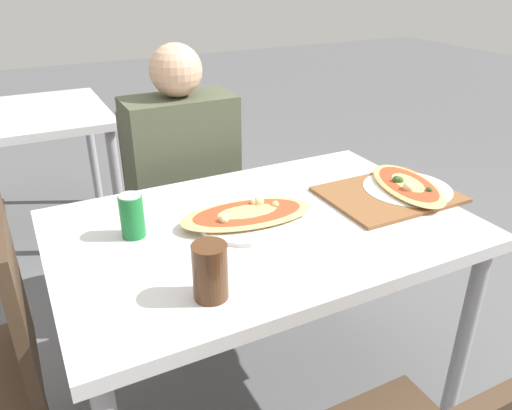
# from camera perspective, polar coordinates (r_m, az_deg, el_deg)

# --- Properties ---
(ground_plane) EXTENTS (14.00, 14.00, 0.00)m
(ground_plane) POSITION_cam_1_polar(r_m,az_deg,el_deg) (1.92, 0.61, -21.73)
(ground_plane) COLOR #59595B
(dining_table) EXTENTS (1.20, 0.79, 0.73)m
(dining_table) POSITION_cam_1_polar(r_m,az_deg,el_deg) (1.50, 0.72, -4.71)
(dining_table) COLOR silver
(dining_table) RESTS_ON ground_plane
(chair_far_seated) EXTENTS (0.40, 0.40, 0.88)m
(chair_far_seated) POSITION_cam_1_polar(r_m,az_deg,el_deg) (2.15, -8.95, 0.57)
(chair_far_seated) COLOR #3F2D1E
(chair_far_seated) RESTS_ON ground_plane
(person_seated) EXTENTS (0.42, 0.25, 1.16)m
(person_seated) POSITION_cam_1_polar(r_m,az_deg,el_deg) (1.98, -8.26, 4.06)
(person_seated) COLOR #2D2D38
(person_seated) RESTS_ON ground_plane
(pizza_main) EXTENTS (0.42, 0.30, 0.06)m
(pizza_main) POSITION_cam_1_polar(r_m,az_deg,el_deg) (1.46, -0.96, -1.24)
(pizza_main) COLOR white
(pizza_main) RESTS_ON dining_table
(soda_can) EXTENTS (0.07, 0.07, 0.12)m
(soda_can) POSITION_cam_1_polar(r_m,az_deg,el_deg) (1.41, -13.99, -1.21)
(soda_can) COLOR #197233
(soda_can) RESTS_ON dining_table
(drink_glass) EXTENTS (0.08, 0.08, 0.14)m
(drink_glass) POSITION_cam_1_polar(r_m,az_deg,el_deg) (1.13, -5.26, -7.58)
(drink_glass) COLOR #4C2D19
(drink_glass) RESTS_ON dining_table
(serving_tray) EXTENTS (0.41, 0.32, 0.01)m
(serving_tray) POSITION_cam_1_polar(r_m,az_deg,el_deg) (1.68, 14.90, 1.18)
(serving_tray) COLOR brown
(serving_tray) RESTS_ON dining_table
(pizza_second) EXTENTS (0.29, 0.40, 0.06)m
(pizza_second) POSITION_cam_1_polar(r_m,az_deg,el_deg) (1.73, 16.92, 2.02)
(pizza_second) COLOR white
(pizza_second) RESTS_ON dining_table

